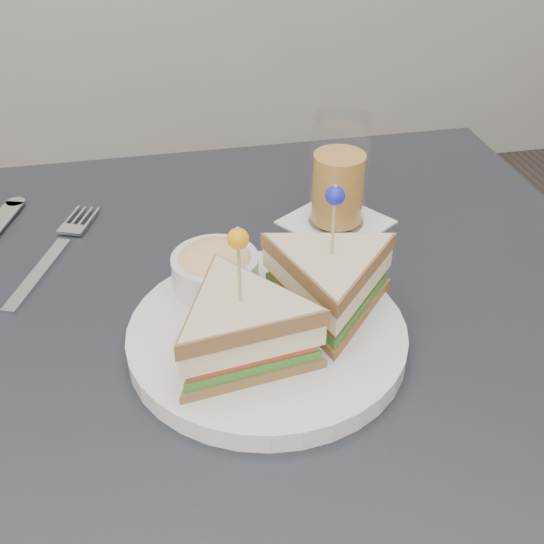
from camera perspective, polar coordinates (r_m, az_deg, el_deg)
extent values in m
cube|color=black|center=(0.68, -0.66, -5.06)|extent=(0.80, 0.80, 0.03)
cylinder|color=black|center=(1.21, -20.69, -9.99)|extent=(0.04, 0.04, 0.72)
cylinder|color=black|center=(1.27, 12.13, -5.84)|extent=(0.04, 0.04, 0.72)
cylinder|color=silver|center=(0.64, -0.42, -5.56)|extent=(0.34, 0.34, 0.02)
cylinder|color=silver|center=(0.63, -0.42, -4.87)|extent=(0.34, 0.34, 0.00)
cylinder|color=tan|center=(0.54, -2.77, 0.06)|extent=(0.00, 0.00, 0.08)
sphere|color=orange|center=(0.53, -2.86, 2.79)|extent=(0.02, 0.02, 0.02)
cylinder|color=tan|center=(0.60, 5.15, 3.82)|extent=(0.00, 0.00, 0.08)
sphere|color=#1618AC|center=(0.59, 5.30, 6.37)|extent=(0.02, 0.02, 0.02)
cylinder|color=silver|center=(0.68, -4.75, -0.10)|extent=(0.11, 0.11, 0.04)
ellipsoid|color=#E0B772|center=(0.67, -4.81, 0.84)|extent=(0.10, 0.10, 0.03)
cube|color=silver|center=(0.77, -18.98, -0.15)|extent=(0.06, 0.13, 0.00)
cube|color=silver|center=(0.83, -16.41, 3.42)|extent=(0.04, 0.03, 0.00)
cylinder|color=silver|center=(0.91, -20.66, 5.48)|extent=(0.03, 0.03, 0.00)
cube|color=white|center=(0.82, 5.36, 4.16)|extent=(0.15, 0.15, 0.00)
cylinder|color=#C08636|center=(0.80, 5.54, 7.02)|extent=(0.08, 0.08, 0.08)
cylinder|color=white|center=(0.79, 5.63, 8.35)|extent=(0.09, 0.09, 0.13)
cube|color=white|center=(0.79, 5.72, 9.84)|extent=(0.02, 0.02, 0.02)
cube|color=white|center=(0.78, 5.48, 8.90)|extent=(0.02, 0.02, 0.02)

